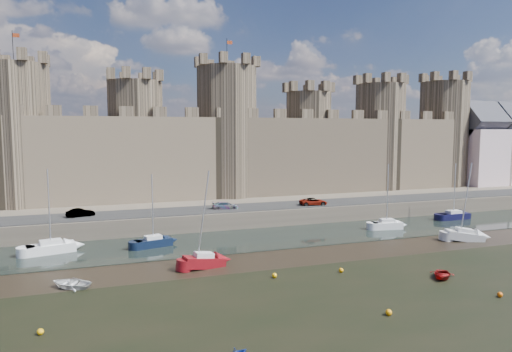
% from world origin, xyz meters
% --- Properties ---
extents(ground, '(160.00, 160.00, 0.00)m').
position_xyz_m(ground, '(0.00, 0.00, 0.00)').
color(ground, black).
rests_on(ground, ground).
extents(seaweed_patch, '(70.00, 34.00, 0.01)m').
position_xyz_m(seaweed_patch, '(0.00, -6.00, 0.01)').
color(seaweed_patch, black).
rests_on(seaweed_patch, ground).
extents(water_channel, '(160.00, 12.00, 0.08)m').
position_xyz_m(water_channel, '(0.00, 24.00, 0.04)').
color(water_channel, black).
rests_on(water_channel, ground).
extents(quay, '(160.00, 60.00, 2.50)m').
position_xyz_m(quay, '(0.00, 60.00, 1.25)').
color(quay, '#4C443A').
rests_on(quay, ground).
extents(road, '(160.00, 7.00, 0.10)m').
position_xyz_m(road, '(0.00, 34.00, 2.55)').
color(road, black).
rests_on(road, quay).
extents(castle, '(108.50, 11.00, 29.00)m').
position_xyz_m(castle, '(-0.64, 48.00, 11.67)').
color(castle, '#42382B').
rests_on(castle, quay).
extents(car_1, '(3.86, 2.20, 1.20)m').
position_xyz_m(car_1, '(-22.73, 34.09, 3.10)').
color(car_1, gray).
rests_on(car_1, quay).
extents(car_2, '(4.13, 2.28, 1.13)m').
position_xyz_m(car_2, '(-2.39, 33.74, 3.07)').
color(car_2, gray).
rests_on(car_2, quay).
extents(car_3, '(4.56, 2.51, 1.21)m').
position_xyz_m(car_3, '(11.63, 32.44, 3.11)').
color(car_3, gray).
rests_on(car_3, quay).
extents(sailboat_0, '(5.59, 3.21, 9.83)m').
position_xyz_m(sailboat_0, '(-25.73, 25.19, 0.77)').
color(sailboat_0, white).
rests_on(sailboat_0, ground).
extents(sailboat_1, '(4.75, 2.79, 8.93)m').
position_xyz_m(sailboat_1, '(-14.14, 24.20, 0.73)').
color(sailboat_1, black).
rests_on(sailboat_1, ground).
extents(sailboat_2, '(4.61, 2.48, 9.43)m').
position_xyz_m(sailboat_2, '(18.96, 23.43, 0.77)').
color(sailboat_2, white).
rests_on(sailboat_2, ground).
extents(sailboat_3, '(5.15, 2.09, 8.97)m').
position_xyz_m(sailboat_3, '(33.52, 26.18, 0.72)').
color(sailboat_3, black).
rests_on(sailboat_3, ground).
extents(sailboat_4, '(4.59, 2.42, 10.21)m').
position_xyz_m(sailboat_4, '(-10.07, 14.07, 0.75)').
color(sailboat_4, maroon).
rests_on(sailboat_4, ground).
extents(sailboat_5, '(5.05, 3.41, 10.16)m').
position_xyz_m(sailboat_5, '(24.59, 14.48, 0.73)').
color(sailboat_5, silver).
rests_on(sailboat_5, ground).
extents(dinghy_4, '(3.89, 3.96, 0.67)m').
position_xyz_m(dinghy_4, '(11.00, 3.08, 0.34)').
color(dinghy_4, maroon).
rests_on(dinghy_4, ground).
extents(dinghy_6, '(4.37, 3.98, 0.74)m').
position_xyz_m(dinghy_6, '(-22.90, 12.00, 0.37)').
color(dinghy_6, silver).
rests_on(dinghy_6, ground).
extents(buoy_0, '(0.47, 0.47, 0.47)m').
position_xyz_m(buoy_0, '(-24.41, 2.31, 0.23)').
color(buoy_0, '#EDA80A').
rests_on(buoy_0, ground).
extents(buoy_1, '(0.50, 0.50, 0.50)m').
position_xyz_m(buoy_1, '(-4.34, 8.46, 0.25)').
color(buoy_1, '#F5AE0A').
rests_on(buoy_1, ground).
extents(buoy_2, '(0.46, 0.46, 0.46)m').
position_xyz_m(buoy_2, '(12.13, -2.67, 0.23)').
color(buoy_2, '#E55D0A').
rests_on(buoy_2, ground).
extents(buoy_3, '(0.49, 0.49, 0.49)m').
position_xyz_m(buoy_3, '(2.63, 7.83, 0.25)').
color(buoy_3, orange).
rests_on(buoy_3, ground).
extents(buoy_4, '(0.51, 0.51, 0.51)m').
position_xyz_m(buoy_4, '(0.73, -2.85, 0.25)').
color(buoy_4, orange).
rests_on(buoy_4, ground).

